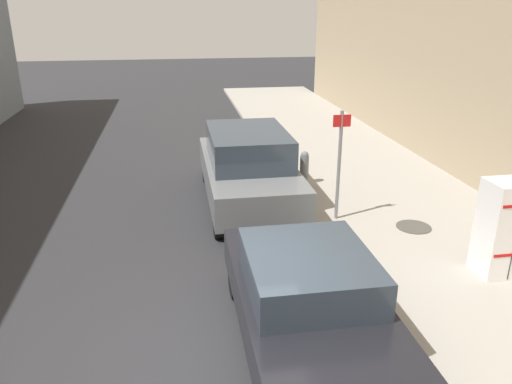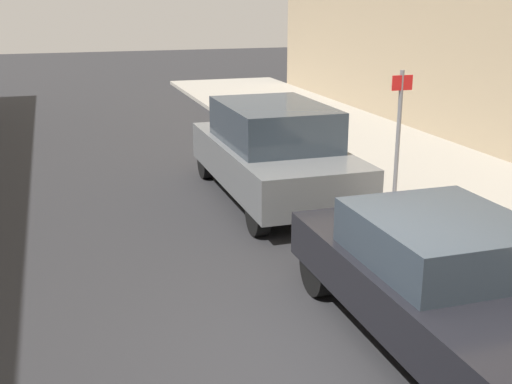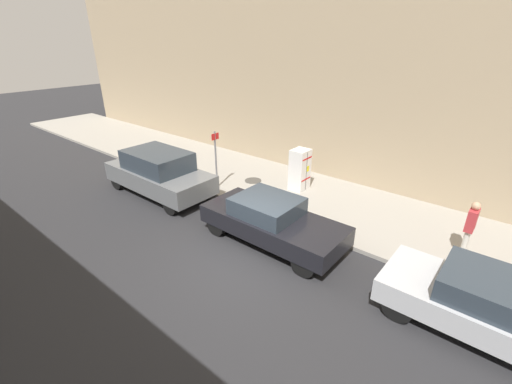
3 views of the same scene
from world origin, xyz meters
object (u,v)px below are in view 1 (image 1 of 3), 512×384
object	(u,v)px
parked_suv_gray	(248,167)
parked_sedan_dark	(311,306)
fire_hydrant	(304,167)
street_sign_post	(339,160)
discarded_refrigerator	(504,228)

from	to	relation	value
parked_suv_gray	parked_sedan_dark	bearing A→B (deg)	90.00
fire_hydrant	parked_sedan_dark	xyz separation A→B (m)	(1.54, 6.24, 0.16)
street_sign_post	parked_sedan_dark	xyz separation A→B (m)	(1.65, 3.98, -0.70)
street_sign_post	parked_suv_gray	bearing A→B (deg)	-41.77
fire_hydrant	discarded_refrigerator	bearing A→B (deg)	112.89
street_sign_post	fire_hydrant	xyz separation A→B (m)	(0.12, -2.26, -0.86)
fire_hydrant	parked_suv_gray	size ratio (longest dim) A/B	0.18
fire_hydrant	street_sign_post	bearing A→B (deg)	92.98
parked_suv_gray	parked_sedan_dark	world-z (taller)	parked_suv_gray
discarded_refrigerator	street_sign_post	bearing A→B (deg)	-53.53
street_sign_post	parked_suv_gray	world-z (taller)	street_sign_post
discarded_refrigerator	fire_hydrant	bearing A→B (deg)	-67.11
discarded_refrigerator	parked_sedan_dark	size ratio (longest dim) A/B	0.37
discarded_refrigerator	parked_suv_gray	distance (m)	5.47
parked_sedan_dark	fire_hydrant	bearing A→B (deg)	-103.84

